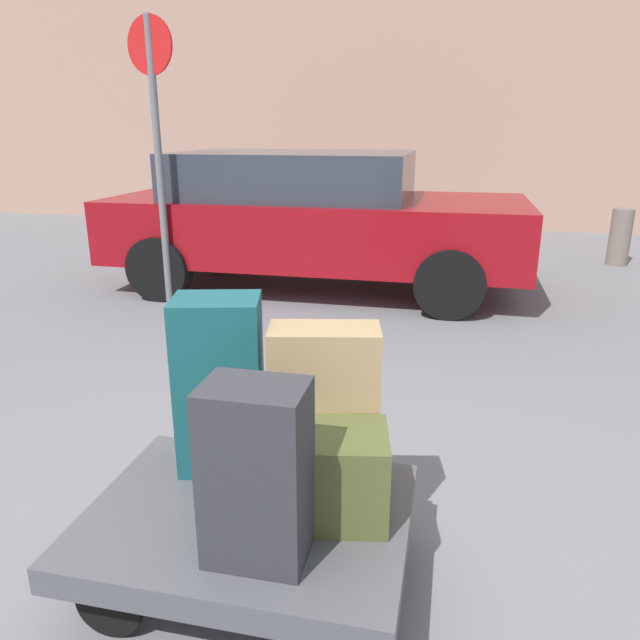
{
  "coord_description": "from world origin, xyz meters",
  "views": [
    {
      "loc": [
        0.66,
        -1.76,
        1.67
      ],
      "look_at": [
        0.0,
        1.2,
        0.69
      ],
      "focal_mm": 33.78,
      "sensor_mm": 36.0,
      "label": 1
    }
  ],
  "objects_px": {
    "duffel_bag_olive_rear_left": "(304,474)",
    "parked_car": "(311,216)",
    "suitcase_tan_rear_right": "(324,404)",
    "no_parking_sign": "(157,135)",
    "suitcase_teal_front_left": "(220,384)",
    "bollard_kerb_near": "(620,237)",
    "suitcase_charcoal_front_right": "(256,473)",
    "luggage_cart": "(248,527)"
  },
  "relations": [
    {
      "from": "duffel_bag_olive_rear_left",
      "to": "suitcase_tan_rear_right",
      "type": "bearing_deg",
      "value": 75.78
    },
    {
      "from": "parked_car",
      "to": "suitcase_tan_rear_right",
      "type": "bearing_deg",
      "value": -75.91
    },
    {
      "from": "duffel_bag_olive_rear_left",
      "to": "parked_car",
      "type": "xyz_separation_m",
      "value": [
        -1.03,
        4.44,
        0.26
      ]
    },
    {
      "from": "suitcase_charcoal_front_right",
      "to": "no_parking_sign",
      "type": "bearing_deg",
      "value": 120.32
    },
    {
      "from": "suitcase_tan_rear_right",
      "to": "no_parking_sign",
      "type": "distance_m",
      "value": 4.05
    },
    {
      "from": "duffel_bag_olive_rear_left",
      "to": "suitcase_tan_rear_right",
      "type": "xyz_separation_m",
      "value": [
        0.02,
        0.26,
        0.15
      ]
    },
    {
      "from": "bollard_kerb_near",
      "to": "no_parking_sign",
      "type": "bearing_deg",
      "value": -149.05
    },
    {
      "from": "duffel_bag_olive_rear_left",
      "to": "suitcase_teal_front_left",
      "type": "bearing_deg",
      "value": 136.94
    },
    {
      "from": "duffel_bag_olive_rear_left",
      "to": "suitcase_tan_rear_right",
      "type": "relative_size",
      "value": 0.95
    },
    {
      "from": "suitcase_tan_rear_right",
      "to": "suitcase_teal_front_left",
      "type": "bearing_deg",
      "value": 168.78
    },
    {
      "from": "luggage_cart",
      "to": "suitcase_teal_front_left",
      "type": "bearing_deg",
      "value": 125.04
    },
    {
      "from": "luggage_cart",
      "to": "suitcase_tan_rear_right",
      "type": "relative_size",
      "value": 1.87
    },
    {
      "from": "bollard_kerb_near",
      "to": "suitcase_tan_rear_right",
      "type": "bearing_deg",
      "value": -112.21
    },
    {
      "from": "suitcase_teal_front_left",
      "to": "bollard_kerb_near",
      "type": "xyz_separation_m",
      "value": [
        2.9,
        6.06,
        -0.34
      ]
    },
    {
      "from": "suitcase_charcoal_front_right",
      "to": "suitcase_tan_rear_right",
      "type": "bearing_deg",
      "value": 78.11
    },
    {
      "from": "luggage_cart",
      "to": "suitcase_teal_front_left",
      "type": "xyz_separation_m",
      "value": [
        -0.2,
        0.29,
        0.42
      ]
    },
    {
      "from": "suitcase_teal_front_left",
      "to": "no_parking_sign",
      "type": "height_order",
      "value": "no_parking_sign"
    },
    {
      "from": "suitcase_teal_front_left",
      "to": "suitcase_charcoal_front_right",
      "type": "xyz_separation_m",
      "value": [
        0.32,
        -0.5,
        -0.06
      ]
    },
    {
      "from": "suitcase_teal_front_left",
      "to": "parked_car",
      "type": "xyz_separation_m",
      "value": [
        -0.62,
        4.18,
        0.07
      ]
    },
    {
      "from": "duffel_bag_olive_rear_left",
      "to": "suitcase_teal_front_left",
      "type": "relative_size",
      "value": 0.83
    },
    {
      "from": "no_parking_sign",
      "to": "luggage_cart",
      "type": "bearing_deg",
      "value": -59.78
    },
    {
      "from": "suitcase_tan_rear_right",
      "to": "no_parking_sign",
      "type": "bearing_deg",
      "value": 113.59
    },
    {
      "from": "suitcase_teal_front_left",
      "to": "no_parking_sign",
      "type": "bearing_deg",
      "value": 105.71
    },
    {
      "from": "suitcase_tan_rear_right",
      "to": "suitcase_teal_front_left",
      "type": "xyz_separation_m",
      "value": [
        -0.42,
        -0.0,
        0.04
      ]
    },
    {
      "from": "suitcase_tan_rear_right",
      "to": "bollard_kerb_near",
      "type": "height_order",
      "value": "suitcase_tan_rear_right"
    },
    {
      "from": "duffel_bag_olive_rear_left",
      "to": "parked_car",
      "type": "relative_size",
      "value": 0.14
    },
    {
      "from": "suitcase_tan_rear_right",
      "to": "duffel_bag_olive_rear_left",
      "type": "bearing_deg",
      "value": -105.27
    },
    {
      "from": "suitcase_teal_front_left",
      "to": "no_parking_sign",
      "type": "xyz_separation_m",
      "value": [
        -1.84,
        3.22,
        0.9
      ]
    },
    {
      "from": "suitcase_teal_front_left",
      "to": "parked_car",
      "type": "bearing_deg",
      "value": 84.45
    },
    {
      "from": "duffel_bag_olive_rear_left",
      "to": "bollard_kerb_near",
      "type": "xyz_separation_m",
      "value": [
        2.49,
        6.32,
        -0.15
      ]
    },
    {
      "from": "parked_car",
      "to": "duffel_bag_olive_rear_left",
      "type": "bearing_deg",
      "value": -76.92
    },
    {
      "from": "luggage_cart",
      "to": "suitcase_charcoal_front_right",
      "type": "relative_size",
      "value": 1.95
    },
    {
      "from": "luggage_cart",
      "to": "no_parking_sign",
      "type": "distance_m",
      "value": 4.28
    },
    {
      "from": "duffel_bag_olive_rear_left",
      "to": "bollard_kerb_near",
      "type": "distance_m",
      "value": 6.8
    },
    {
      "from": "suitcase_charcoal_front_right",
      "to": "no_parking_sign",
      "type": "height_order",
      "value": "no_parking_sign"
    },
    {
      "from": "luggage_cart",
      "to": "parked_car",
      "type": "distance_m",
      "value": 4.57
    },
    {
      "from": "suitcase_tan_rear_right",
      "to": "no_parking_sign",
      "type": "height_order",
      "value": "no_parking_sign"
    },
    {
      "from": "duffel_bag_olive_rear_left",
      "to": "suitcase_teal_front_left",
      "type": "xyz_separation_m",
      "value": [
        -0.41,
        0.26,
        0.19
      ]
    },
    {
      "from": "duffel_bag_olive_rear_left",
      "to": "parked_car",
      "type": "distance_m",
      "value": 4.56
    },
    {
      "from": "suitcase_charcoal_front_right",
      "to": "no_parking_sign",
      "type": "xyz_separation_m",
      "value": [
        -2.16,
        3.72,
        0.96
      ]
    },
    {
      "from": "suitcase_teal_front_left",
      "to": "luggage_cart",
      "type": "bearing_deg",
      "value": -69.0
    },
    {
      "from": "luggage_cart",
      "to": "duffel_bag_olive_rear_left",
      "type": "distance_m",
      "value": 0.31
    }
  ]
}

